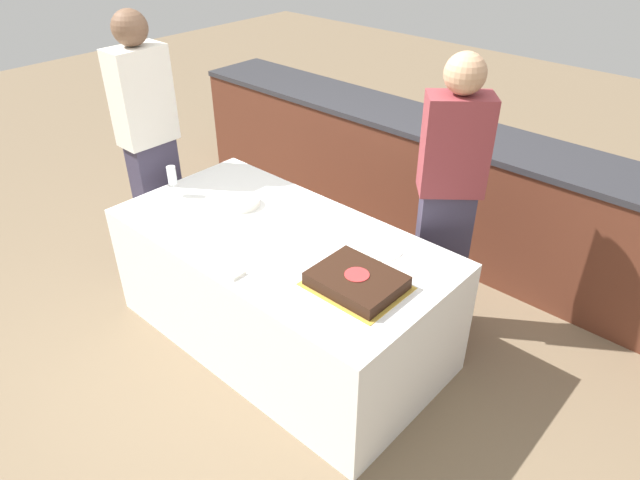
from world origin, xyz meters
TOP-DOWN VIEW (x-y plane):
  - ground_plane at (0.00, 0.00)m, footprint 14.00×14.00m
  - back_counter at (0.00, 1.57)m, footprint 4.40×0.58m
  - dining_table at (0.00, 0.00)m, footprint 1.92×0.99m
  - cake at (0.61, -0.07)m, footprint 0.45×0.37m
  - plate_stack at (-0.40, 0.09)m, footprint 0.21×0.21m
  - wine_glass at (-0.81, -0.11)m, footprint 0.06×0.06m
  - side_plate_near_cake at (0.51, 0.26)m, footprint 0.21×0.21m
  - utensil_pile at (0.07, -0.40)m, footprint 0.13×0.08m
  - person_cutting_cake at (0.61, 0.72)m, footprint 0.39×0.37m
  - person_seated_left at (-1.18, 0.00)m, footprint 0.21×0.35m

SIDE VIEW (x-z plane):
  - ground_plane at x=0.00m, z-range 0.00..0.00m
  - dining_table at x=0.00m, z-range 0.00..0.73m
  - back_counter at x=0.00m, z-range 0.00..0.92m
  - side_plate_near_cake at x=0.51m, z-range 0.73..0.73m
  - utensil_pile at x=0.07m, z-range 0.73..0.75m
  - plate_stack at x=-0.40m, z-range 0.73..0.77m
  - cake at x=0.61m, z-range 0.73..0.80m
  - wine_glass at x=-0.81m, z-range 0.76..0.95m
  - person_cutting_cake at x=0.61m, z-range 0.04..1.73m
  - person_seated_left at x=-1.18m, z-range 0.05..1.80m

